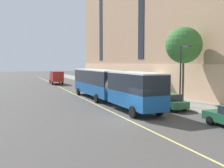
{
  "coord_description": "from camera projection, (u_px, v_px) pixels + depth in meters",
  "views": [
    {
      "loc": [
        -8.71,
        -18.69,
        4.51
      ],
      "look_at": [
        3.61,
        12.92,
        1.8
      ],
      "focal_mm": 42.0,
      "sensor_mm": 36.0,
      "label": 1
    }
  ],
  "objects": [
    {
      "name": "ground_plane",
      "position": [
        129.0,
        120.0,
        20.87
      ],
      "size": [
        260.0,
        260.0,
        0.0
      ],
      "primitive_type": "plane",
      "color": "#4C4947"
    },
    {
      "name": "sidewalk",
      "position": [
        198.0,
        106.0,
        27.02
      ],
      "size": [
        5.07,
        160.0,
        0.15
      ],
      "primitive_type": "cube",
      "color": "gray",
      "rests_on": "ground"
    },
    {
      "name": "city_bus",
      "position": [
        108.0,
        84.0,
        29.67
      ],
      "size": [
        3.22,
        20.41,
        3.69
      ],
      "color": "#19569E",
      "rests_on": "ground"
    },
    {
      "name": "parked_car_green_1",
      "position": [
        169.0,
        101.0,
        25.52
      ],
      "size": [
        2.03,
        4.25,
        1.56
      ],
      "color": "#23603D",
      "rests_on": "ground"
    },
    {
      "name": "parked_car_champagne_2",
      "position": [
        115.0,
        89.0,
        38.33
      ],
      "size": [
        2.04,
        4.47,
        1.56
      ],
      "color": "#BCAD89",
      "rests_on": "ground"
    },
    {
      "name": "parked_car_black_5",
      "position": [
        85.0,
        81.0,
        53.19
      ],
      "size": [
        2.01,
        4.76,
        1.56
      ],
      "color": "black",
      "rests_on": "ground"
    },
    {
      "name": "box_truck",
      "position": [
        56.0,
        77.0,
        56.01
      ],
      "size": [
        2.54,
        7.27,
        2.78
      ],
      "color": "maroon",
      "rests_on": "ground"
    },
    {
      "name": "street_tree_mid_block",
      "position": [
        184.0,
        45.0,
        29.18
      ],
      "size": [
        4.06,
        4.06,
        8.38
      ],
      "color": "brown",
      "rests_on": "sidewalk"
    },
    {
      "name": "street_lamp",
      "position": [
        182.0,
        69.0,
        26.23
      ],
      "size": [
        0.36,
        1.48,
        6.11
      ],
      "color": "#2D2D30",
      "rests_on": "sidewalk"
    },
    {
      "name": "fire_hydrant",
      "position": [
        115.0,
        88.0,
        42.84
      ],
      "size": [
        0.42,
        0.24,
        0.72
      ],
      "color": "red",
      "rests_on": "sidewalk"
    },
    {
      "name": "lane_centerline",
      "position": [
        114.0,
        113.0,
        23.64
      ],
      "size": [
        0.16,
        140.0,
        0.01
      ],
      "primitive_type": "cube",
      "color": "#E0D66B",
      "rests_on": "ground"
    }
  ]
}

